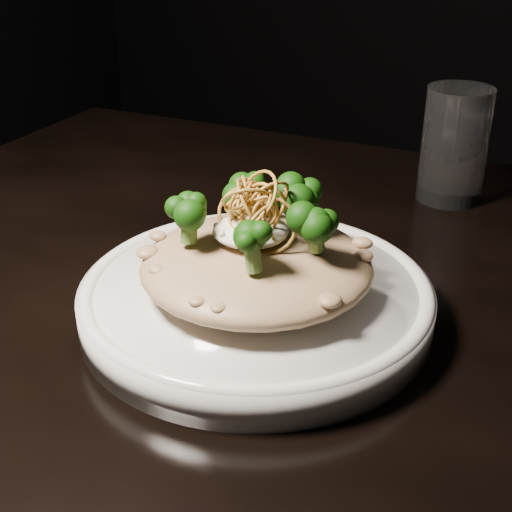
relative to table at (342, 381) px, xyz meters
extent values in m
cube|color=black|center=(0.00, 0.00, 0.06)|extent=(1.10, 0.80, 0.04)
cylinder|color=black|center=(-0.48, 0.33, -0.31)|extent=(0.05, 0.05, 0.71)
cylinder|color=silver|center=(-0.06, -0.05, 0.10)|extent=(0.28, 0.28, 0.03)
ellipsoid|color=brown|center=(-0.06, -0.06, 0.13)|extent=(0.18, 0.18, 0.04)
ellipsoid|color=white|center=(-0.06, -0.06, 0.16)|extent=(0.06, 0.06, 0.02)
cylinder|color=silver|center=(0.03, 0.26, 0.14)|extent=(0.07, 0.07, 0.12)
camera|label=1|loc=(0.15, -0.50, 0.39)|focal=50.00mm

